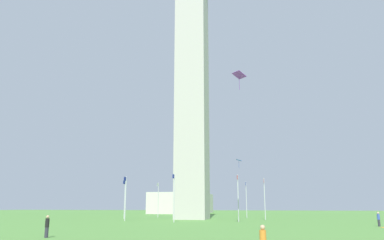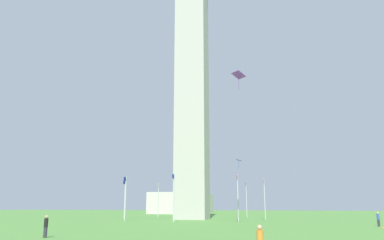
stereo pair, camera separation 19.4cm
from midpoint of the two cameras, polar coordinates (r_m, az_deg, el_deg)
name	(u,v)px [view 1 (the left image)]	position (r m, az deg, el deg)	size (l,w,h in m)	color
ground_plane	(192,219)	(71.92, -0.08, -14.66)	(260.00, 260.00, 0.00)	#548C3D
obelisk_monument	(192,82)	(75.72, -0.07, 5.69)	(5.80, 5.80, 52.69)	#B7B2A8
flagpole_n	(174,195)	(58.94, -2.81, -11.18)	(1.12, 0.14, 7.27)	silver
flagpole_ne	(238,195)	(61.16, 6.82, -11.16)	(1.12, 0.14, 7.27)	silver
flagpole_e	(265,197)	(70.29, 10.74, -11.22)	(1.12, 0.14, 7.27)	silver
flagpole_se	(246,198)	(79.82, 8.06, -11.46)	(1.12, 0.14, 7.27)	silver
flagpole_s	(204,198)	(84.82, 1.80, -11.64)	(1.12, 0.14, 7.27)	silver
flagpole_sw	(158,198)	(83.23, -5.17, -11.57)	(1.12, 0.14, 7.27)	silver
flagpole_w	(125,197)	(75.68, -10.14, -11.33)	(1.12, 0.14, 7.27)	silver
flagpole_nw	(125,196)	(65.55, -10.02, -11.15)	(1.12, 0.14, 7.27)	silver
person_blue_shirt	(379,219)	(52.98, 26.07, -13.20)	(0.32, 0.32, 1.72)	#2D2D38
person_black_shirt	(47,227)	(33.48, -21.06, -14.67)	(0.32, 0.32, 1.73)	#2D2D38
kite_blue_diamond	(239,160)	(69.33, 6.94, -6.04)	(1.13, 1.10, 1.52)	blue
kite_purple_diamond	(239,75)	(49.04, 6.96, 6.66)	(1.92, 1.93, 2.27)	purple
distant_building	(183,203)	(127.60, -1.42, -12.36)	(29.27, 15.57, 6.33)	beige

